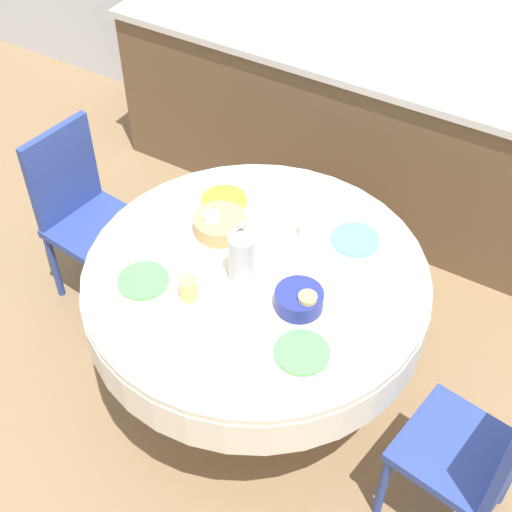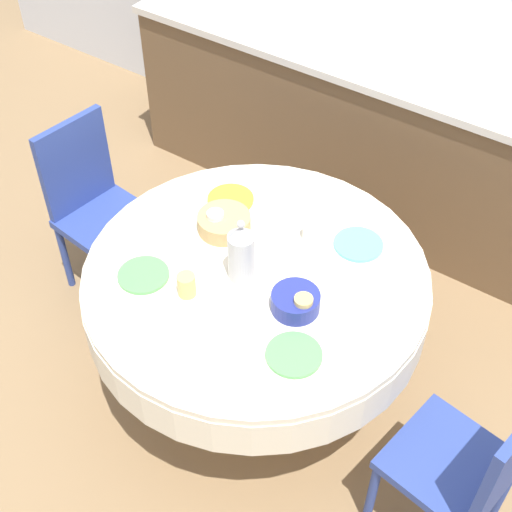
# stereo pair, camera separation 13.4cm
# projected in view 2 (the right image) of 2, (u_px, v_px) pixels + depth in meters

# --- Properties ---
(ground_plane) EXTENTS (12.00, 12.00, 0.00)m
(ground_plane) POSITION_uv_depth(u_px,v_px,m) (256.00, 380.00, 3.31)
(ground_plane) COLOR #8E704C
(kitchen_counter) EXTENTS (3.24, 0.64, 0.95)m
(kitchen_counter) POSITION_uv_depth(u_px,v_px,m) (409.00, 147.00, 3.81)
(kitchen_counter) COLOR brown
(kitchen_counter) RESTS_ON ground_plane
(dining_table) EXTENTS (1.38, 1.38, 0.73)m
(dining_table) POSITION_uv_depth(u_px,v_px,m) (256.00, 291.00, 2.88)
(dining_table) COLOR tan
(dining_table) RESTS_ON ground_plane
(chair_left) EXTENTS (0.46, 0.46, 0.92)m
(chair_left) POSITION_uv_depth(u_px,v_px,m) (472.00, 466.00, 2.45)
(chair_left) COLOR #2D428E
(chair_left) RESTS_ON ground_plane
(chair_right) EXTENTS (0.44, 0.44, 0.92)m
(chair_right) POSITION_uv_depth(u_px,v_px,m) (95.00, 202.00, 3.44)
(chair_right) COLOR #2D428E
(chair_right) RESTS_ON ground_plane
(plate_near_left) EXTENTS (0.20, 0.20, 0.01)m
(plate_near_left) POSITION_uv_depth(u_px,v_px,m) (143.00, 275.00, 2.77)
(plate_near_left) COLOR #5BA85B
(plate_near_left) RESTS_ON dining_table
(cup_near_left) EXTENTS (0.07, 0.07, 0.09)m
(cup_near_left) POSITION_uv_depth(u_px,v_px,m) (187.00, 285.00, 2.68)
(cup_near_left) COLOR #DBB766
(cup_near_left) RESTS_ON dining_table
(plate_near_right) EXTENTS (0.20, 0.20, 0.01)m
(plate_near_right) POSITION_uv_depth(u_px,v_px,m) (294.00, 355.00, 2.50)
(plate_near_right) COLOR #5BA85B
(plate_near_right) RESTS_ON dining_table
(cup_near_right) EXTENTS (0.07, 0.07, 0.09)m
(cup_near_right) POSITION_uv_depth(u_px,v_px,m) (303.00, 307.00, 2.60)
(cup_near_right) COLOR #DBB766
(cup_near_right) RESTS_ON dining_table
(plate_far_left) EXTENTS (0.20, 0.20, 0.01)m
(plate_far_left) POSITION_uv_depth(u_px,v_px,m) (231.00, 199.00, 3.10)
(plate_far_left) COLOR yellow
(plate_far_left) RESTS_ON dining_table
(cup_far_left) EXTENTS (0.07, 0.07, 0.09)m
(cup_far_left) POSITION_uv_depth(u_px,v_px,m) (216.00, 221.00, 2.93)
(cup_far_left) COLOR white
(cup_far_left) RESTS_ON dining_table
(plate_far_right) EXTENTS (0.20, 0.20, 0.01)m
(plate_far_right) POSITION_uv_depth(u_px,v_px,m) (358.00, 244.00, 2.89)
(plate_far_right) COLOR #60BCB7
(plate_far_right) RESTS_ON dining_table
(cup_far_right) EXTENTS (0.07, 0.07, 0.09)m
(cup_far_right) POSITION_uv_depth(u_px,v_px,m) (311.00, 231.00, 2.89)
(cup_far_right) COLOR white
(cup_far_right) RESTS_ON dining_table
(coffee_carafe) EXTENTS (0.10, 0.10, 0.29)m
(coffee_carafe) POSITION_uv_depth(u_px,v_px,m) (241.00, 253.00, 2.69)
(coffee_carafe) COLOR #B2B2B7
(coffee_carafe) RESTS_ON dining_table
(bread_basket) EXTENTS (0.22, 0.22, 0.07)m
(bread_basket) POSITION_uv_depth(u_px,v_px,m) (224.00, 223.00, 2.94)
(bread_basket) COLOR tan
(bread_basket) RESTS_ON dining_table
(fruit_bowl) EXTENTS (0.18, 0.18, 0.07)m
(fruit_bowl) POSITION_uv_depth(u_px,v_px,m) (295.00, 302.00, 2.63)
(fruit_bowl) COLOR navy
(fruit_bowl) RESTS_ON dining_table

